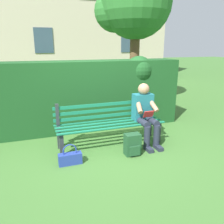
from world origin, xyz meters
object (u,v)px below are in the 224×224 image
Objects in this scene: park_bench at (109,122)px; person_seated at (145,112)px; handbag at (70,158)px; tree at (132,5)px; backpack at (132,145)px.

person_seated reaches higher than park_bench.
park_bench is 1.75× the size of person_seated.
park_bench is 0.73m from person_seated.
handbag is (0.86, 0.58, -0.34)m from park_bench.
park_bench is 4.41m from tree.
tree is 10.93× the size of backpack.
park_bench is at bearing -68.44° from backpack.
handbag is at bearing -1.00° from backpack.
person_seated is 4.21m from tree.
park_bench is at bearing 59.51° from tree.
handbag is (1.10, -0.02, -0.08)m from backpack.
tree is 4.90m from backpack.
handbag is at bearing 14.36° from person_seated.
park_bench is at bearing -146.16° from handbag.
backpack is at bearing 42.96° from person_seated.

